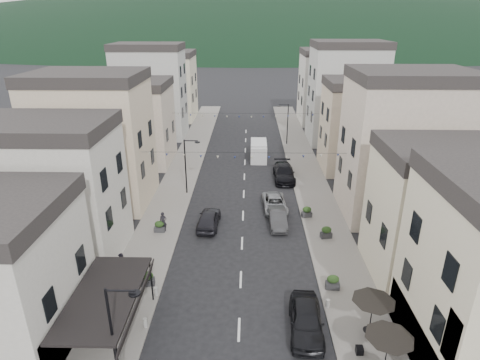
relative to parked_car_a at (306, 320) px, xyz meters
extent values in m
cube|color=slate|center=(-11.53, 26.00, -0.77)|extent=(4.00, 76.00, 0.12)
cube|color=slate|center=(3.47, 26.00, -0.77)|extent=(4.00, 76.00, 0.12)
ellipsoid|color=black|center=(-4.03, 294.00, -0.83)|extent=(640.00, 360.00, 70.00)
cube|color=black|center=(-11.53, -1.00, 2.37)|extent=(3.60, 7.50, 0.15)
cube|color=black|center=(-9.73, -1.00, 1.87)|extent=(0.34, 7.50, 0.99)
cylinder|color=black|center=(-9.83, 2.50, 0.77)|extent=(0.10, 0.10, 3.20)
cube|color=beige|center=(-18.53, 8.00, 4.17)|extent=(10.00, 7.00, 10.00)
cube|color=#262323|center=(-18.53, 8.00, 9.67)|extent=(10.20, 7.14, 1.00)
cube|color=#C6B094|center=(-18.53, 18.00, 5.17)|extent=(10.00, 8.00, 12.00)
cube|color=#262323|center=(-18.53, 18.00, 11.67)|extent=(10.20, 8.16, 1.00)
cube|color=#B2A290|center=(-18.53, 30.00, 3.92)|extent=(10.00, 8.00, 9.50)
cube|color=#262323|center=(-18.53, 30.00, 9.17)|extent=(10.20, 8.16, 1.00)
cube|color=#B7B7B1|center=(-18.53, 42.00, 5.67)|extent=(10.00, 7.00, 13.00)
cube|color=#262323|center=(-18.53, 42.00, 12.67)|extent=(10.20, 7.14, 1.00)
cube|color=beige|center=(-18.53, 54.00, 4.67)|extent=(10.00, 9.00, 11.00)
cube|color=#262323|center=(-18.53, 54.00, 10.67)|extent=(10.20, 9.18, 1.00)
cube|color=beige|center=(10.47, 6.00, 3.67)|extent=(10.00, 7.00, 9.00)
cube|color=#262323|center=(10.47, 6.00, 8.67)|extent=(10.20, 7.14, 1.00)
cube|color=#B2A290|center=(10.47, 16.00, 5.42)|extent=(10.00, 8.00, 12.50)
cube|color=#262323|center=(10.47, 16.00, 12.17)|extent=(10.20, 8.16, 1.00)
cube|color=#C6B094|center=(10.47, 28.00, 4.17)|extent=(10.00, 7.00, 10.00)
cube|color=#262323|center=(10.47, 28.00, 9.67)|extent=(10.20, 7.14, 1.00)
cube|color=#B7B7B1|center=(10.47, 40.00, 5.92)|extent=(10.00, 8.00, 13.50)
cube|color=#262323|center=(10.47, 40.00, 13.17)|extent=(10.20, 8.16, 1.00)
cube|color=beige|center=(10.47, 52.00, 4.92)|extent=(10.00, 9.00, 11.50)
cube|color=#262323|center=(10.47, 52.00, 11.17)|extent=(10.20, 9.18, 1.00)
cylinder|color=black|center=(3.67, -3.20, 0.44)|extent=(0.06, 0.06, 2.30)
cone|color=black|center=(3.67, -3.20, 1.54)|extent=(2.50, 2.50, 0.55)
cylinder|color=black|center=(3.67, -0.40, 0.44)|extent=(0.06, 0.06, 2.30)
cone|color=black|center=(3.67, -0.40, 1.54)|extent=(2.50, 2.50, 0.55)
cylinder|color=black|center=(3.67, -0.40, -0.34)|extent=(0.70, 0.70, 0.04)
cylinder|color=black|center=(-10.13, -4.00, 2.17)|extent=(0.14, 0.14, 6.00)
cylinder|color=black|center=(-9.43, -4.00, 5.07)|extent=(1.40, 0.10, 0.10)
cylinder|color=black|center=(-8.78, -4.00, 4.92)|extent=(0.56, 0.56, 0.08)
cylinder|color=black|center=(-10.13, 20.00, 2.17)|extent=(0.14, 0.14, 6.00)
cylinder|color=black|center=(-9.43, 20.00, 5.07)|extent=(1.40, 0.10, 0.10)
cylinder|color=black|center=(-8.78, 20.00, 4.92)|extent=(0.56, 0.56, 0.08)
cylinder|color=black|center=(2.07, 38.00, 2.17)|extent=(0.14, 0.14, 6.00)
cylinder|color=black|center=(1.37, 38.00, 5.07)|extent=(1.40, 0.10, 0.10)
cylinder|color=black|center=(0.72, 38.00, 4.92)|extent=(0.56, 0.56, 0.08)
cylinder|color=gray|center=(-9.73, 0.00, -0.41)|extent=(0.26, 0.26, 0.60)
cylinder|color=gray|center=(-9.73, 3.00, -0.41)|extent=(0.26, 0.26, 0.60)
cylinder|color=gray|center=(1.67, 2.00, -0.41)|extent=(0.26, 0.26, 0.60)
cylinder|color=black|center=(-4.03, 16.00, 5.17)|extent=(19.00, 0.02, 0.02)
cone|color=beige|center=(-12.74, 16.00, 4.98)|extent=(0.28, 0.28, 0.24)
cone|color=navy|center=(-11.15, 16.00, 4.89)|extent=(0.28, 0.28, 0.24)
cone|color=beige|center=(-9.57, 16.00, 4.81)|extent=(0.28, 0.28, 0.24)
cone|color=navy|center=(-7.99, 16.00, 4.75)|extent=(0.28, 0.28, 0.24)
cone|color=beige|center=(-6.40, 16.00, 4.70)|extent=(0.28, 0.28, 0.24)
cone|color=navy|center=(-4.82, 16.00, 4.68)|extent=(0.28, 0.28, 0.24)
cone|color=beige|center=(-3.24, 16.00, 4.68)|extent=(0.28, 0.28, 0.24)
cone|color=navy|center=(-1.65, 16.00, 4.70)|extent=(0.28, 0.28, 0.24)
cone|color=beige|center=(-0.07, 16.00, 4.75)|extent=(0.28, 0.28, 0.24)
cone|color=navy|center=(1.51, 16.00, 4.81)|extent=(0.28, 0.28, 0.24)
cone|color=beige|center=(3.10, 16.00, 4.89)|extent=(0.28, 0.28, 0.24)
cone|color=navy|center=(4.68, 16.00, 4.98)|extent=(0.28, 0.28, 0.24)
cylinder|color=black|center=(-4.03, 32.00, 5.17)|extent=(19.00, 0.02, 0.02)
cone|color=beige|center=(-12.74, 32.00, 4.98)|extent=(0.28, 0.28, 0.24)
cone|color=navy|center=(-11.15, 32.00, 4.89)|extent=(0.28, 0.28, 0.24)
cone|color=beige|center=(-9.57, 32.00, 4.81)|extent=(0.28, 0.28, 0.24)
cone|color=navy|center=(-7.99, 32.00, 4.75)|extent=(0.28, 0.28, 0.24)
cone|color=beige|center=(-6.40, 32.00, 4.70)|extent=(0.28, 0.28, 0.24)
cone|color=navy|center=(-4.82, 32.00, 4.68)|extent=(0.28, 0.28, 0.24)
cone|color=beige|center=(-3.24, 32.00, 4.68)|extent=(0.28, 0.28, 0.24)
cone|color=navy|center=(-1.65, 32.00, 4.70)|extent=(0.28, 0.28, 0.24)
cone|color=beige|center=(-0.07, 32.00, 4.75)|extent=(0.28, 0.28, 0.24)
cone|color=navy|center=(1.51, 32.00, 4.81)|extent=(0.28, 0.28, 0.24)
cone|color=beige|center=(3.10, 32.00, 4.89)|extent=(0.28, 0.28, 0.24)
cone|color=navy|center=(4.68, 32.00, 4.98)|extent=(0.28, 0.28, 0.24)
imported|color=black|center=(0.00, 0.00, 0.00)|extent=(2.24, 5.00, 1.67)
imported|color=#2D2D2F|center=(-0.85, 13.18, -0.14)|extent=(1.59, 4.27, 1.39)
imported|color=gray|center=(-0.95, 16.37, -0.16)|extent=(2.53, 4.96, 1.34)
imported|color=black|center=(0.57, 24.26, -0.01)|extent=(2.39, 5.73, 1.66)
imported|color=black|center=(-7.08, 12.81, -0.06)|extent=(2.06, 4.64, 1.55)
cube|color=silver|center=(-2.23, 31.55, 0.25)|extent=(2.11, 5.24, 2.18)
cube|color=silver|center=(-2.24, 30.90, 1.40)|extent=(2.04, 3.50, 0.54)
cylinder|color=black|center=(-3.12, 29.60, -0.45)|extent=(0.28, 0.76, 0.76)
cylinder|color=black|center=(-1.38, 29.58, -0.45)|extent=(0.28, 0.76, 0.76)
cylinder|color=black|center=(-3.08, 33.51, -0.45)|extent=(0.28, 0.76, 0.76)
cylinder|color=black|center=(-1.34, 33.50, -0.45)|extent=(0.28, 0.76, 0.76)
imported|color=black|center=(-10.96, 11.73, 0.17)|extent=(0.65, 0.43, 1.78)
imported|color=black|center=(-12.71, 5.41, 0.11)|extent=(0.95, 0.83, 1.64)
cube|color=#2A2A2C|center=(-10.54, 4.08, -0.47)|extent=(1.04, 0.68, 0.48)
ellipsoid|color=#1B3313|center=(-10.54, 4.08, 0.05)|extent=(0.84, 0.54, 0.61)
cube|color=#303133|center=(-11.29, 11.58, -0.48)|extent=(0.94, 0.53, 0.46)
ellipsoid|color=#1B3313|center=(-11.29, 11.58, 0.02)|extent=(0.81, 0.52, 0.59)
cube|color=#2C2C2F|center=(2.36, 3.98, -0.47)|extent=(1.00, 0.61, 0.48)
ellipsoid|color=#1B3313|center=(2.36, 3.98, 0.05)|extent=(0.84, 0.54, 0.61)
cube|color=#2C2B2E|center=(3.12, 10.89, -0.48)|extent=(1.03, 0.69, 0.47)
ellipsoid|color=#1B3313|center=(3.12, 10.89, 0.05)|extent=(0.83, 0.53, 0.61)
cube|color=#323234|center=(1.97, 14.72, -0.48)|extent=(1.02, 0.69, 0.47)
ellipsoid|color=#1B3313|center=(1.97, 14.72, 0.03)|extent=(0.82, 0.52, 0.60)
camera|label=1|loc=(-3.52, -19.07, 16.87)|focal=30.00mm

